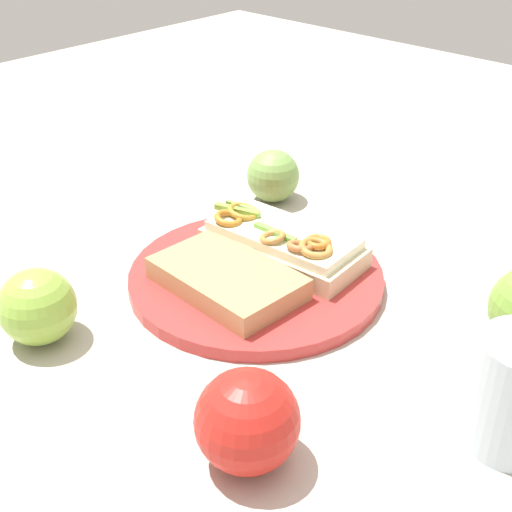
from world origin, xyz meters
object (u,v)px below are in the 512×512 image
object	(u,v)px
sandwich	(280,242)
apple_1	(273,176)
bread_slice_side	(230,280)
apple_0	(37,307)
apple_2	(247,421)
plate	(256,277)

from	to	relation	value
sandwich	apple_1	xyz separation A→B (m)	(-0.12, 0.12, 0.00)
bread_slice_side	apple_0	bearing A→B (deg)	-114.63
sandwich	apple_2	bearing A→B (deg)	-58.26
sandwich	bread_slice_side	size ratio (longest dim) A/B	1.21
bread_slice_side	apple_2	world-z (taller)	apple_2
apple_2	sandwich	bearing A→B (deg)	126.44
plate	apple_0	size ratio (longest dim) A/B	3.70
plate	apple_0	bearing A→B (deg)	-111.50
apple_0	apple_1	xyz separation A→B (m)	(-0.04, 0.38, -0.00)
sandwich	apple_0	xyz separation A→B (m)	(-0.08, -0.26, 0.00)
bread_slice_side	apple_0	size ratio (longest dim) A/B	2.04
plate	sandwich	world-z (taller)	sandwich
bread_slice_side	apple_1	xyz separation A→B (m)	(-0.13, 0.21, 0.01)
plate	apple_1	world-z (taller)	apple_1
sandwich	apple_1	size ratio (longest dim) A/B	2.65
sandwich	apple_2	distance (m)	0.29
plate	sandwich	xyz separation A→B (m)	(-0.00, 0.04, 0.03)
bread_slice_side	sandwich	bearing A→B (deg)	97.45
apple_0	apple_2	xyz separation A→B (m)	(0.25, 0.02, 0.00)
bread_slice_side	apple_2	distance (m)	0.22
plate	apple_1	distance (m)	0.21
sandwich	apple_0	world-z (taller)	apple_0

